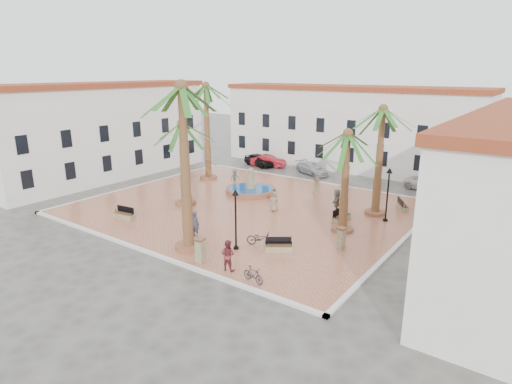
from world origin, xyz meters
TOP-DOWN VIEW (x-y plane):
  - ground at (0.00, 0.00)m, footprint 120.00×120.00m
  - plaza at (0.00, 0.00)m, footprint 26.00×22.00m
  - kerb_n at (0.00, 11.00)m, footprint 26.30×0.30m
  - kerb_s at (0.00, -11.00)m, footprint 26.30×0.30m
  - kerb_e at (13.00, 0.00)m, footprint 0.30×22.30m
  - kerb_w at (-13.00, 0.00)m, footprint 0.30×22.30m
  - building_north at (-0.00, 19.99)m, footprint 30.40×7.40m
  - building_west at (-19.00, 0.00)m, footprint 6.40×24.40m
  - fountain at (-2.20, 3.62)m, footprint 4.66×4.66m
  - palm_nw at (-9.10, 5.40)m, footprint 5.73×5.73m
  - palm_sw at (-4.69, -2.49)m, footprint 5.64×5.64m
  - palm_s at (2.23, -9.13)m, footprint 5.82×5.82m
  - palm_e at (8.93, -0.40)m, footprint 5.11×5.11m
  - palm_ne at (9.49, 4.50)m, footprint 5.33×5.33m
  - bench_s at (-5.89, -7.92)m, footprint 1.83×0.78m
  - bench_se at (7.21, -6.15)m, footprint 1.70×1.44m
  - bench_e at (8.01, 1.36)m, footprint 0.73×1.93m
  - bench_ne at (10.88, 6.94)m, footprint 1.41×1.78m
  - lamppost_s at (4.77, -7.43)m, footprint 0.43×0.43m
  - lamppost_e at (10.74, 3.36)m, footprint 0.45×0.45m
  - bollard_se at (4.28, -10.25)m, footprint 0.62×0.62m
  - bollard_n at (2.81, 7.22)m, footprint 0.55×0.55m
  - bollard_e at (10.25, -3.53)m, footprint 0.63×0.63m
  - litter_bin at (3.13, -9.04)m, footprint 0.38×0.38m
  - cyclist_a at (1.14, -7.33)m, footprint 0.67×0.45m
  - bicycle_a at (5.75, -6.06)m, footprint 1.99×1.23m
  - cyclist_b at (6.25, -10.04)m, footprint 0.98×0.81m
  - bicycle_b at (8.32, -10.40)m, footprint 1.52×0.66m
  - pedestrian_fountain_a at (2.55, 0.36)m, footprint 0.89×0.65m
  - pedestrian_fountain_b at (2.24, 0.81)m, footprint 1.08×0.87m
  - pedestrian_north at (-5.30, 5.11)m, footprint 0.80×1.11m
  - pedestrian_east at (6.79, 3.07)m, footprint 1.10×1.87m
  - car_black at (-8.63, 14.08)m, footprint 4.68×2.85m
  - car_red at (-7.53, 14.41)m, footprint 4.45×2.60m
  - car_silver at (-1.40, 14.06)m, footprint 4.81×3.44m
  - car_white at (11.07, 14.64)m, footprint 5.12×3.19m

SIDE VIEW (x-z plane):
  - ground at x=0.00m, z-range 0.00..0.00m
  - plaza at x=0.00m, z-range 0.00..0.15m
  - kerb_n at x=0.00m, z-range 0.00..0.16m
  - kerb_s at x=0.00m, z-range 0.00..0.16m
  - kerb_e at x=13.00m, z-range 0.00..0.16m
  - kerb_w at x=-13.00m, z-range 0.00..0.16m
  - bench_se at x=7.21m, z-range -0.05..0.86m
  - bench_s at x=-5.89m, z-range -0.05..0.88m
  - bench_ne at x=10.88m, z-range -0.05..0.88m
  - bench_e at x=8.01m, z-range -0.07..0.93m
  - fountain at x=-2.20m, z-range -0.73..1.68m
  - litter_bin at x=3.13m, z-range 0.15..0.89m
  - bicycle_b at x=8.32m, z-range 0.15..1.03m
  - bicycle_a at x=5.75m, z-range 0.15..1.14m
  - car_silver at x=-1.40m, z-range 0.00..1.29m
  - car_white at x=11.07m, z-range 0.00..1.32m
  - car_red at x=-7.53m, z-range 0.00..1.39m
  - car_black at x=-8.63m, z-range 0.00..1.49m
  - bollard_n at x=2.81m, z-range 0.17..1.51m
  - bollard_e at x=10.25m, z-range 0.18..1.65m
  - pedestrian_north at x=-5.30m, z-range 0.15..1.70m
  - bollard_se at x=4.28m, z-range 0.18..1.71m
  - pedestrian_fountain_a at x=2.55m, z-range 0.15..1.83m
  - pedestrian_fountain_b at x=2.24m, z-range 0.15..1.87m
  - cyclist_a at x=1.14m, z-range 0.15..1.96m
  - cyclist_b at x=6.25m, z-range 0.15..1.98m
  - pedestrian_east at x=6.79m, z-range 0.15..2.08m
  - lamppost_s at x=4.77m, z-range 0.86..4.86m
  - lamppost_e at x=10.74m, z-range 0.89..5.07m
  - building_north at x=0.00m, z-range 0.02..9.52m
  - building_west at x=-19.00m, z-range 0.02..10.02m
  - palm_sw at x=-4.69m, z-range 2.50..9.76m
  - palm_e at x=8.93m, z-range 2.64..9.97m
  - palm_ne at x=9.49m, z-range 3.21..11.87m
  - palm_nw at x=-9.10m, z-range 3.74..13.73m
  - palm_s at x=2.23m, z-range 4.00..14.58m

